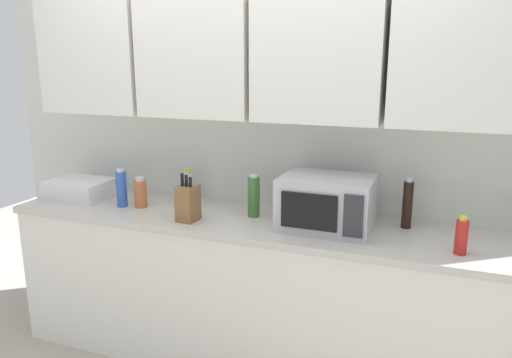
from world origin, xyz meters
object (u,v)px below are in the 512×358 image
Objects in this scene: bottle_blue_cleaner at (122,189)px; bottle_red_sauce at (461,237)px; dish_rack at (80,189)px; bottle_spice_jar at (141,193)px; bottle_green_oil at (254,196)px; microwave at (327,203)px; knife_block at (188,203)px; bottle_clear_tall at (188,186)px; bottle_soy_dark at (407,204)px.

bottle_blue_cleaner reaches higher than bottle_red_sauce.
bottle_spice_jar reaches higher than dish_rack.
bottle_green_oil is (1.19, 0.04, 0.06)m from dish_rack.
bottle_blue_cleaner is (-1.26, -0.06, -0.03)m from microwave.
dish_rack is 1.62× the size of bottle_blue_cleaner.
knife_block is at bearing -17.76° from bottle_spice_jar.
bottle_clear_tall is at bearing 14.22° from dish_rack.
bottle_soy_dark is 0.84m from bottle_green_oil.
bottle_green_oil reaches higher than bottle_clear_tall.
microwave is at bearing 1.32° from bottle_spice_jar.
bottle_clear_tall is (0.21, 0.21, 0.01)m from bottle_spice_jar.
microwave is 1.26m from bottle_blue_cleaner.
knife_block is 1.45× the size of bottle_spice_jar.
bottle_soy_dark reaches higher than bottle_spice_jar.
knife_block is at bearing -10.28° from dish_rack.
dish_rack is at bearing 176.12° from bottle_spice_jar.
bottle_clear_tall is at bearing 164.91° from bottle_green_oil.
bottle_red_sauce is (1.10, -0.18, -0.03)m from bottle_green_oil.
bottle_spice_jar is at bearing 176.64° from bottle_red_sauce.
bottle_spice_jar is (0.48, -0.03, 0.03)m from dish_rack.
microwave reaches higher than bottle_green_oil.
dish_rack is 2.30m from bottle_red_sauce.
knife_block is 0.38m from bottle_green_oil.
microwave is 1.26× the size of dish_rack.
bottle_spice_jar is at bearing -135.69° from bottle_clear_tall.
bottle_green_oil reaches higher than bottle_spice_jar.
knife_block is at bearing -61.80° from bottle_clear_tall.
bottle_blue_cleaner is (-0.33, -0.24, 0.01)m from bottle_clear_tall.
dish_rack is at bearing -177.91° from bottle_green_oil.
bottle_spice_jar reaches higher than bottle_red_sauce.
knife_block reaches higher than bottle_spice_jar.
bottle_soy_dark is (1.15, 0.31, 0.03)m from knife_block.
bottle_spice_jar is at bearing 15.66° from bottle_blue_cleaner.
knife_block is 1.47× the size of bottle_red_sauce.
dish_rack is (-1.63, 0.01, -0.08)m from microwave.
knife_block reaches higher than bottle_clear_tall.
knife_block is (-0.75, -0.15, -0.04)m from microwave.
bottle_soy_dark is at bearing 7.41° from bottle_green_oil.
bottle_blue_cleaner reaches higher than bottle_clear_tall.
dish_rack is 2.04m from bottle_soy_dark.
microwave is 2.27× the size of bottle_clear_tall.
bottle_blue_cleaner is at bearing -143.66° from bottle_clear_tall.
dish_rack is at bearing 176.53° from bottle_red_sauce.
bottle_clear_tall reaches higher than bottle_red_sauce.
bottle_clear_tall is (-0.50, 0.13, -0.02)m from bottle_green_oil.
bottle_green_oil is 1.16× the size of bottle_clear_tall.
knife_block is at bearing -164.83° from bottle_soy_dark.
bottle_soy_dark is 0.40m from bottle_red_sauce.
bottle_clear_tall is (-0.18, 0.34, -0.00)m from knife_block.
bottle_red_sauce is at bearing 0.83° from knife_block.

